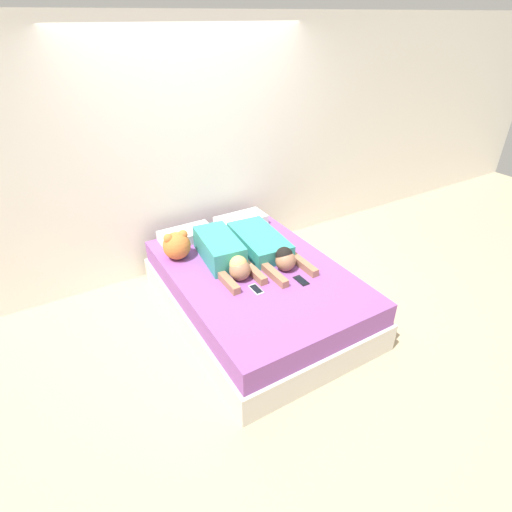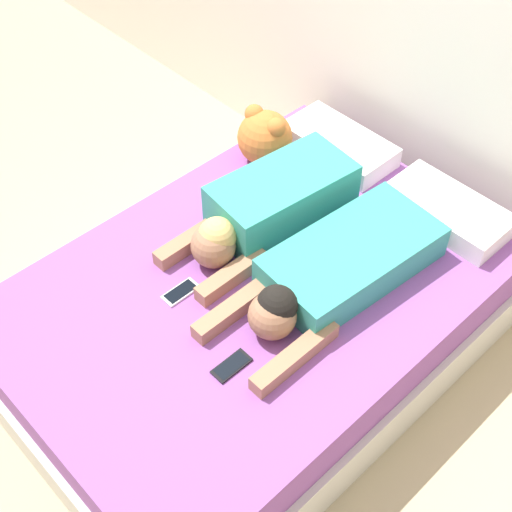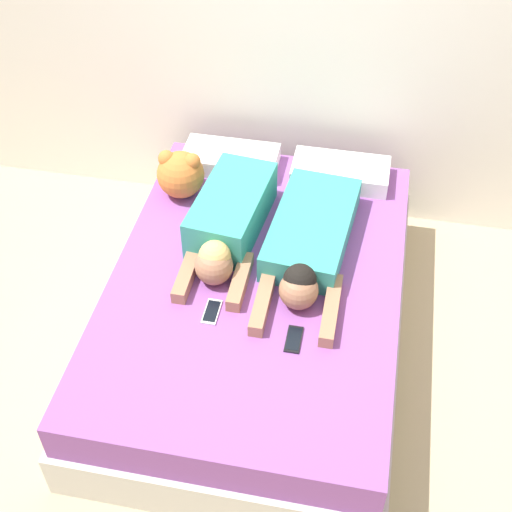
% 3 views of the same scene
% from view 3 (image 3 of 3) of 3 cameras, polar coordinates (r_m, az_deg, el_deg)
% --- Properties ---
extents(ground_plane, '(12.00, 12.00, 0.00)m').
position_cam_3_polar(ground_plane, '(4.01, 0.00, -6.64)').
color(ground_plane, tan).
extents(wall_back, '(12.00, 0.06, 2.60)m').
position_cam_3_polar(wall_back, '(4.17, 3.47, 18.40)').
color(wall_back, white).
rests_on(wall_back, ground_plane).
extents(bed, '(1.53, 2.18, 0.50)m').
position_cam_3_polar(bed, '(3.83, 0.00, -4.33)').
color(bed, beige).
rests_on(bed, ground_plane).
extents(pillow_head_left, '(0.56, 0.29, 0.11)m').
position_cam_3_polar(pillow_head_left, '(4.31, -2.06, 7.76)').
color(pillow_head_left, white).
rests_on(pillow_head_left, bed).
extents(pillow_head_right, '(0.56, 0.29, 0.11)m').
position_cam_3_polar(pillow_head_right, '(4.24, 6.76, 6.69)').
color(pillow_head_right, white).
rests_on(pillow_head_right, bed).
extents(person_left, '(0.39, 0.96, 0.24)m').
position_cam_3_polar(person_left, '(3.78, -2.27, 2.71)').
color(person_left, teal).
rests_on(person_left, bed).
extents(person_right, '(0.45, 1.12, 0.22)m').
position_cam_3_polar(person_right, '(3.71, 4.25, 1.05)').
color(person_right, teal).
rests_on(person_right, bed).
extents(cell_phone_left, '(0.07, 0.16, 0.01)m').
position_cam_3_polar(cell_phone_left, '(3.48, -3.56, -4.47)').
color(cell_phone_left, silver).
rests_on(cell_phone_left, bed).
extents(cell_phone_right, '(0.07, 0.16, 0.01)m').
position_cam_3_polar(cell_phone_right, '(3.37, 3.04, -6.67)').
color(cell_phone_right, black).
rests_on(cell_phone_right, bed).
extents(plush_toy, '(0.27, 0.27, 0.28)m').
position_cam_3_polar(plush_toy, '(4.07, -6.06, 6.59)').
color(plush_toy, orange).
rests_on(plush_toy, bed).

